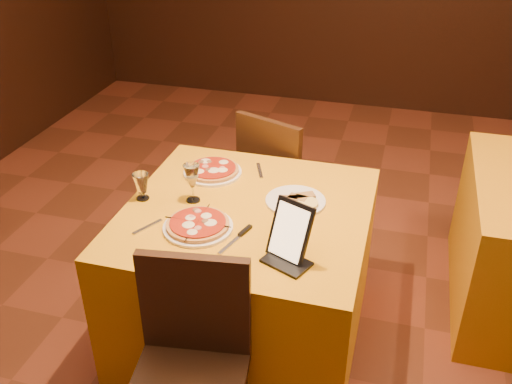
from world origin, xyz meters
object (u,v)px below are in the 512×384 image
(chair_main_far, at_px, (286,180))
(water_glass, at_px, (142,187))
(main_table, at_px, (247,274))
(wine_glass, at_px, (192,183))
(tablet, at_px, (290,231))
(pizza_far, at_px, (213,171))
(pizza_near, at_px, (198,226))

(chair_main_far, distance_m, water_glass, 1.07)
(main_table, xyz_separation_m, chair_main_far, (0.00, 0.83, 0.08))
(wine_glass, xyz_separation_m, water_glass, (-0.23, -0.05, -0.03))
(main_table, bearing_deg, wine_glass, 178.41)
(tablet, bearing_deg, chair_main_far, 126.86)
(pizza_far, height_order, tablet, tablet)
(wine_glass, height_order, water_glass, wine_glass)
(main_table, distance_m, pizza_near, 0.47)
(pizza_far, relative_size, water_glass, 2.26)
(pizza_far, bearing_deg, wine_glass, -89.80)
(tablet, bearing_deg, wine_glass, 173.90)
(chair_main_far, height_order, tablet, tablet)
(pizza_near, bearing_deg, main_table, 52.59)
(chair_main_far, xyz_separation_m, tablet, (0.26, -1.12, 0.41))
(chair_main_far, relative_size, tablet, 3.73)
(pizza_near, xyz_separation_m, pizza_far, (-0.10, 0.49, -0.00))
(main_table, bearing_deg, tablet, -47.89)
(pizza_far, bearing_deg, chair_main_far, 64.69)
(chair_main_far, height_order, wine_glass, wine_glass)
(wine_glass, distance_m, tablet, 0.60)
(main_table, xyz_separation_m, wine_glass, (-0.26, 0.01, 0.47))
(main_table, relative_size, pizza_near, 3.64)
(wine_glass, bearing_deg, chair_main_far, 72.51)
(wine_glass, bearing_deg, pizza_near, -64.21)
(pizza_near, xyz_separation_m, tablet, (0.42, -0.09, 0.10))
(pizza_near, bearing_deg, chair_main_far, 81.38)
(chair_main_far, relative_size, wine_glass, 4.79)
(wine_glass, bearing_deg, tablet, -29.74)
(chair_main_far, bearing_deg, pizza_far, 85.88)
(water_glass, distance_m, tablet, 0.80)
(pizza_far, relative_size, wine_glass, 1.54)
(main_table, relative_size, tablet, 4.51)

